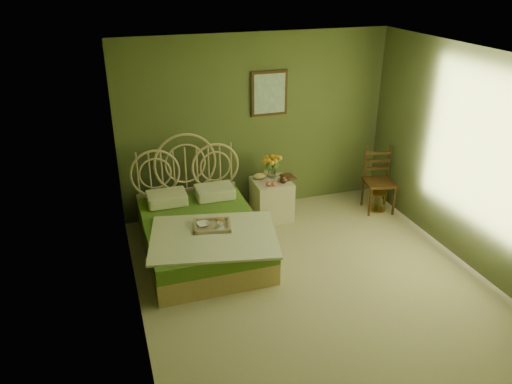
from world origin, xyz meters
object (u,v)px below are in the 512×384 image
object	(u,v)px
bed	(202,232)
birdcage	(377,198)
chair	(377,176)
nightstand	(272,195)

from	to	relation	value
bed	birdcage	distance (m)	2.82
bed	chair	xyz separation A→B (m)	(2.80, 0.45, 0.24)
nightstand	birdcage	xyz separation A→B (m)	(1.61, -0.29, -0.17)
nightstand	birdcage	bearing A→B (deg)	-10.11
chair	birdcage	distance (m)	0.35
chair	birdcage	xyz separation A→B (m)	(0.00, -0.07, -0.34)
bed	nightstand	distance (m)	1.37
bed	birdcage	bearing A→B (deg)	7.67
bed	chair	size ratio (longest dim) A/B	2.22
chair	birdcage	size ratio (longest dim) A/B	2.45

